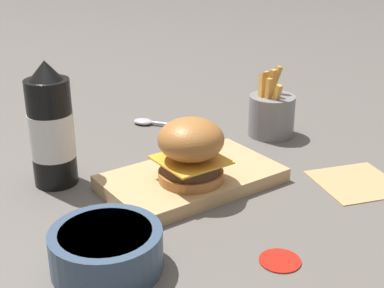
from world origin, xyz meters
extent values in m
plane|color=#5B5651|center=(0.00, 0.00, 0.00)|extent=(6.00, 6.00, 0.00)
cube|color=tan|center=(0.01, 0.02, 0.01)|extent=(0.28, 0.17, 0.02)
cylinder|color=#AD6B33|center=(-0.01, 0.00, 0.03)|extent=(0.10, 0.10, 0.02)
cylinder|color=#422819|center=(-0.01, 0.00, 0.05)|extent=(0.09, 0.09, 0.02)
cube|color=gold|center=(-0.01, 0.00, 0.06)|extent=(0.10, 0.10, 0.00)
ellipsoid|color=#AD6B33|center=(-0.01, 0.00, 0.09)|extent=(0.10, 0.10, 0.07)
cylinder|color=black|center=(-0.17, 0.16, 0.09)|extent=(0.07, 0.07, 0.18)
cylinder|color=silver|center=(-0.17, 0.16, 0.08)|extent=(0.07, 0.07, 0.07)
cone|color=black|center=(-0.17, 0.16, 0.19)|extent=(0.05, 0.05, 0.03)
cylinder|color=slate|center=(0.27, 0.11, 0.04)|extent=(0.09, 0.09, 0.08)
cube|color=gold|center=(0.27, 0.11, 0.09)|extent=(0.01, 0.01, 0.09)
cube|color=gold|center=(0.25, 0.11, 0.09)|extent=(0.01, 0.01, 0.07)
cube|color=gold|center=(0.27, 0.13, 0.09)|extent=(0.02, 0.03, 0.08)
cube|color=gold|center=(0.25, 0.12, 0.09)|extent=(0.03, 0.03, 0.08)
cube|color=gold|center=(0.25, 0.09, 0.08)|extent=(0.01, 0.03, 0.06)
cube|color=gold|center=(0.28, 0.13, 0.09)|extent=(0.03, 0.03, 0.09)
cylinder|color=#384C66|center=(-0.21, -0.11, 0.03)|extent=(0.14, 0.14, 0.05)
cylinder|color=#669356|center=(-0.21, -0.11, 0.05)|extent=(0.11, 0.11, 0.01)
cylinder|color=#B2B2B7|center=(0.14, 0.24, 0.01)|extent=(0.09, 0.12, 0.01)
ellipsoid|color=#B2B2B7|center=(0.09, 0.32, 0.01)|extent=(0.05, 0.05, 0.01)
cylinder|color=#B21E14|center=(-0.03, -0.22, 0.00)|extent=(0.05, 0.05, 0.00)
cube|color=tan|center=(0.23, -0.13, 0.00)|extent=(0.16, 0.16, 0.00)
camera|label=1|loc=(-0.45, -0.62, 0.40)|focal=50.00mm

